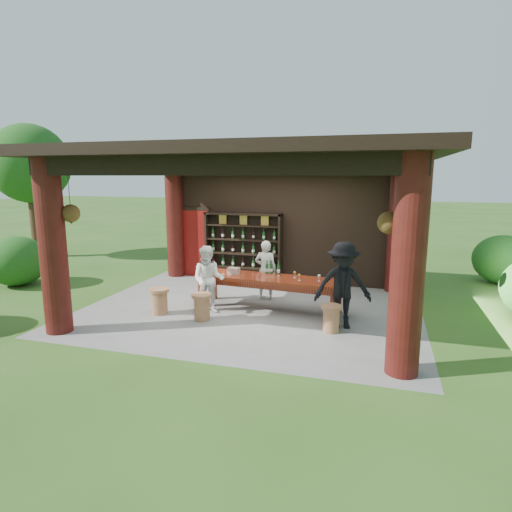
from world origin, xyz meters
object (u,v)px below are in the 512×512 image
(wine_shelf, at_px, (243,247))
(tasting_table, at_px, (269,282))
(napkin_basket, at_px, (234,271))
(stool_far_left, at_px, (160,300))
(guest_man, at_px, (343,285))
(stool_near_right, at_px, (331,318))
(guest_woman, at_px, (209,280))
(stool_near_left, at_px, (202,306))
(host, at_px, (266,270))

(wine_shelf, height_order, tasting_table, wine_shelf)
(wine_shelf, xyz_separation_m, napkin_basket, (0.52, -2.28, -0.16))
(stool_far_left, relative_size, guest_man, 0.33)
(stool_near_right, relative_size, guest_man, 0.31)
(wine_shelf, relative_size, stool_far_left, 3.93)
(tasting_table, relative_size, stool_far_left, 5.92)
(guest_woman, bearing_deg, guest_man, -15.96)
(wine_shelf, bearing_deg, stool_near_left, -86.27)
(guest_man, distance_m, napkin_basket, 2.67)
(stool_near_left, distance_m, host, 2.12)
(stool_near_left, relative_size, host, 0.39)
(wine_shelf, bearing_deg, host, -55.04)
(wine_shelf, bearing_deg, guest_man, -45.05)
(guest_man, bearing_deg, stool_near_left, 173.74)
(guest_man, bearing_deg, wine_shelf, 121.20)
(guest_man, bearing_deg, stool_far_left, 170.15)
(wine_shelf, bearing_deg, napkin_basket, -77.19)
(tasting_table, relative_size, host, 2.31)
(stool_near_right, bearing_deg, stool_far_left, 179.40)
(stool_far_left, relative_size, napkin_basket, 2.17)
(stool_near_right, bearing_deg, host, 134.78)
(tasting_table, height_order, stool_near_left, tasting_table)
(host, bearing_deg, guest_man, 139.05)
(guest_woman, bearing_deg, wine_shelf, 80.02)
(tasting_table, xyz_separation_m, napkin_basket, (-0.86, 0.08, 0.19))
(stool_near_left, xyz_separation_m, guest_man, (2.84, 0.37, 0.57))
(wine_shelf, distance_m, stool_near_right, 4.51)
(wine_shelf, bearing_deg, tasting_table, -59.72)
(tasting_table, bearing_deg, guest_man, -22.97)
(stool_near_right, distance_m, stool_far_left, 3.72)
(tasting_table, height_order, stool_far_left, tasting_table)
(host, distance_m, guest_man, 2.50)
(stool_far_left, height_order, napkin_basket, napkin_basket)
(stool_near_left, bearing_deg, guest_man, 7.50)
(host, height_order, napkin_basket, host)
(wine_shelf, distance_m, stool_far_left, 3.51)
(stool_near_left, bearing_deg, host, 65.52)
(host, distance_m, napkin_basket, 0.93)
(stool_near_left, distance_m, guest_woman, 0.68)
(wine_shelf, xyz_separation_m, guest_woman, (0.17, -2.94, -0.24))
(stool_near_left, bearing_deg, tasting_table, 43.51)
(stool_near_right, bearing_deg, napkin_basket, 155.22)
(guest_man, height_order, napkin_basket, guest_man)
(host, bearing_deg, tasting_table, 106.32)
(stool_near_right, xyz_separation_m, guest_woman, (-2.73, 0.44, 0.46))
(tasting_table, xyz_separation_m, host, (-0.29, 0.80, 0.09))
(wine_shelf, xyz_separation_m, stool_near_right, (2.90, -3.38, -0.70))
(napkin_basket, bearing_deg, guest_man, -17.28)
(wine_shelf, height_order, guest_woman, wine_shelf)
(wine_shelf, relative_size, guest_woman, 1.49)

